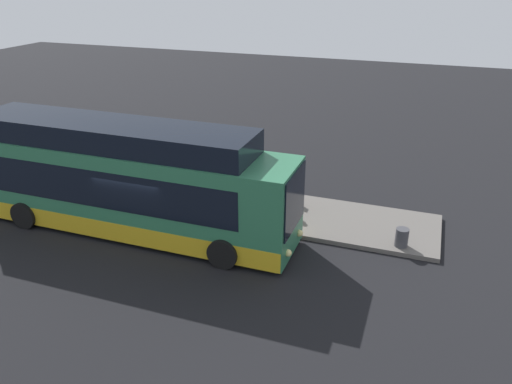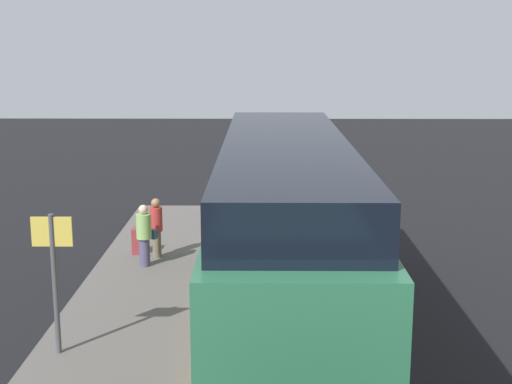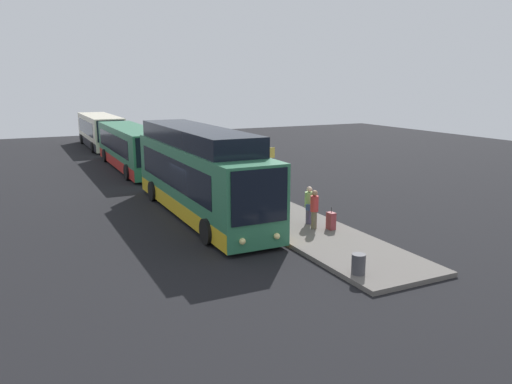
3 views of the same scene
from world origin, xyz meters
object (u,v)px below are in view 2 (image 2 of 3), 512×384
at_px(bus_lead, 284,248).
at_px(suitcase, 138,241).
at_px(trash_bin, 221,205).
at_px(passenger_boarding, 156,225).
at_px(passenger_waiting, 144,233).
at_px(sign_post, 54,265).

xyz_separation_m(bus_lead, suitcase, (5.13, 3.83, -1.32)).
bearing_deg(bus_lead, trash_bin, 10.74).
height_order(passenger_boarding, passenger_waiting, passenger_boarding).
height_order(suitcase, trash_bin, suitcase).
distance_m(passenger_waiting, trash_bin, 5.79).
distance_m(bus_lead, suitcase, 6.53).
relative_size(bus_lead, sign_post, 4.69).
relative_size(passenger_waiting, trash_bin, 2.48).
relative_size(suitcase, sign_post, 0.36).
xyz_separation_m(suitcase, trash_bin, (4.44, -2.01, -0.03)).
xyz_separation_m(suitcase, sign_post, (-6.32, 0.38, 1.35)).
relative_size(passenger_boarding, trash_bin, 2.48).
relative_size(bus_lead, suitcase, 13.20).
xyz_separation_m(bus_lead, passenger_boarding, (4.75, 3.25, -0.79)).
relative_size(passenger_waiting, sign_post, 0.61).
height_order(passenger_waiting, sign_post, sign_post).
xyz_separation_m(passenger_waiting, suitcase, (1.09, 0.38, -0.51)).
xyz_separation_m(passenger_waiting, sign_post, (-5.23, 0.77, 0.84)).
bearing_deg(bus_lead, sign_post, 105.80).
height_order(bus_lead, trash_bin, bus_lead).
height_order(bus_lead, passenger_boarding, bus_lead).
xyz_separation_m(passenger_boarding, passenger_waiting, (-0.71, 0.20, -0.03)).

